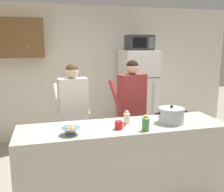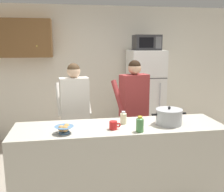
# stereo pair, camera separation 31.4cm
# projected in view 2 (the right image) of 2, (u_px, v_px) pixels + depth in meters

# --- Properties ---
(back_wall_unit) EXTENTS (6.00, 0.48, 2.60)m
(back_wall_unit) POSITION_uv_depth(u_px,v_px,m) (86.00, 68.00, 5.09)
(back_wall_unit) COLOR silver
(back_wall_unit) RESTS_ON ground
(kitchen_island) EXTENTS (2.49, 0.68, 0.92)m
(kitchen_island) POSITION_uv_depth(u_px,v_px,m) (119.00, 162.00, 3.13)
(kitchen_island) COLOR #BCB7A8
(kitchen_island) RESTS_ON ground
(refrigerator) EXTENTS (0.64, 0.68, 1.76)m
(refrigerator) POSITION_uv_depth(u_px,v_px,m) (145.00, 96.00, 4.97)
(refrigerator) COLOR white
(refrigerator) RESTS_ON ground
(microwave) EXTENTS (0.48, 0.37, 0.28)m
(microwave) POSITION_uv_depth(u_px,v_px,m) (147.00, 43.00, 4.75)
(microwave) COLOR #2D2D30
(microwave) RESTS_ON refrigerator
(person_near_pot) EXTENTS (0.53, 0.46, 1.61)m
(person_near_pot) POSITION_uv_depth(u_px,v_px,m) (74.00, 105.00, 3.73)
(person_near_pot) COLOR #726656
(person_near_pot) RESTS_ON ground
(person_by_sink) EXTENTS (0.58, 0.52, 1.64)m
(person_by_sink) POSITION_uv_depth(u_px,v_px,m) (134.00, 101.00, 3.86)
(person_by_sink) COLOR #726656
(person_by_sink) RESTS_ON ground
(cooking_pot) EXTENTS (0.43, 0.32, 0.22)m
(cooking_pot) POSITION_uv_depth(u_px,v_px,m) (169.00, 117.00, 3.07)
(cooking_pot) COLOR #ADAFB5
(cooking_pot) RESTS_ON kitchen_island
(coffee_mug) EXTENTS (0.13, 0.09, 0.10)m
(coffee_mug) POSITION_uv_depth(u_px,v_px,m) (113.00, 125.00, 2.90)
(coffee_mug) COLOR red
(coffee_mug) RESTS_ON kitchen_island
(bread_bowl) EXTENTS (0.21, 0.21, 0.10)m
(bread_bowl) POSITION_uv_depth(u_px,v_px,m) (64.00, 129.00, 2.76)
(bread_bowl) COLOR #4C7299
(bread_bowl) RESTS_ON kitchen_island
(bottle_near_edge) EXTENTS (0.08, 0.08, 0.16)m
(bottle_near_edge) POSITION_uv_depth(u_px,v_px,m) (123.00, 118.00, 3.09)
(bottle_near_edge) COLOR beige
(bottle_near_edge) RESTS_ON kitchen_island
(bottle_mid_counter) EXTENTS (0.08, 0.08, 0.18)m
(bottle_mid_counter) POSITION_uv_depth(u_px,v_px,m) (140.00, 124.00, 2.81)
(bottle_mid_counter) COLOR #4C8C4C
(bottle_mid_counter) RESTS_ON kitchen_island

